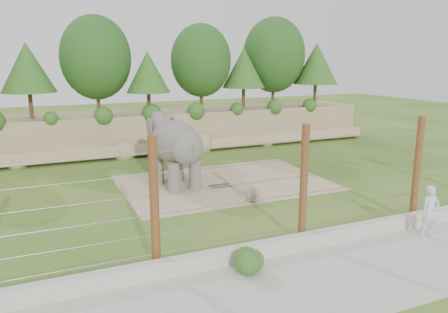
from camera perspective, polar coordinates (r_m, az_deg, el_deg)
name	(u,v)px	position (r m, az deg, el deg)	size (l,w,h in m)	color
ground	(243,202)	(18.86, 2.46, -5.98)	(90.00, 90.00, 0.00)	#2E581A
back_embankment	(168,90)	(30.00, -7.27, 8.65)	(30.00, 5.52, 8.77)	#857752
dirt_patch	(225,183)	(21.65, 0.15, -3.46)	(10.00, 7.00, 0.02)	tan
drain_grate	(220,186)	(21.07, -0.51, -3.84)	(1.00, 0.60, 0.03)	#262628
elephant	(176,152)	(20.84, -6.34, 0.54)	(1.77, 4.13, 3.35)	slate
stone_ball	(253,194)	(18.85, 3.80, -4.86)	(0.68, 0.68, 0.68)	gray
retaining_wall	(310,240)	(14.75, 11.19, -10.67)	(26.00, 0.35, 0.50)	#A3A098
walkway	(350,274)	(13.43, 16.15, -14.54)	(26.00, 4.00, 0.01)	#A3A098
barrier_fence	(304,185)	(14.54, 10.37, -3.63)	(20.26, 0.26, 4.00)	#4F2D14
walkway_shrub	(251,261)	(12.84, 3.53, -13.53)	(0.72, 0.72, 0.72)	#285A1C
zookeeper	(430,212)	(16.50, 25.32, -6.57)	(0.68, 0.44, 1.86)	silver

